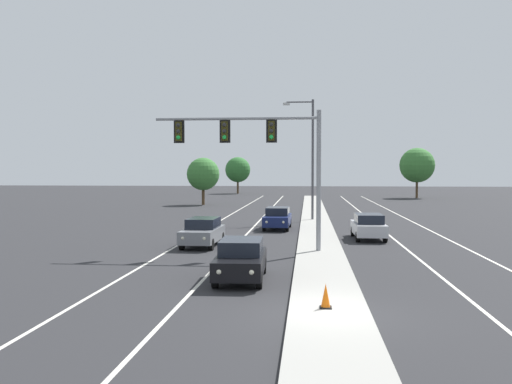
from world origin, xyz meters
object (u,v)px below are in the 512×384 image
tree_far_left_b (203,174)px  tree_far_left_c (238,170)px  car_oncoming_navy (278,218)px  tree_far_right_a (417,165)px  overhead_signal_mast (260,146)px  car_receding_silver (368,226)px  car_oncoming_grey (203,232)px  traffic_cone_median_nose (326,296)px  street_lamp_median (310,152)px  car_oncoming_black (241,259)px

tree_far_left_b → tree_far_left_c: tree_far_left_c is taller
car_oncoming_navy → tree_far_right_a: bearing=68.0°
overhead_signal_mast → tree_far_right_a: tree_far_right_a is taller
car_oncoming_navy → tree_far_left_c: tree_far_left_c is taller
tree_far_left_b → car_receding_silver: bearing=-63.0°
car_oncoming_navy → tree_far_left_b: (-10.60, 27.02, 2.96)m
car_receding_silver → car_oncoming_grey: bearing=-157.3°
car_oncoming_grey → tree_far_left_b: 37.15m
traffic_cone_median_nose → tree_far_left_c: size_ratio=0.11×
car_oncoming_grey → traffic_cone_median_nose: (6.43, -14.09, -0.31)m
overhead_signal_mast → tree_far_left_b: (-10.34, 38.52, -1.73)m
car_oncoming_navy → street_lamp_median: bearing=70.4°
car_oncoming_black → car_oncoming_grey: size_ratio=1.00×
car_oncoming_black → tree_far_right_a: bearing=73.6°
tree_far_right_a → car_receding_silver: bearing=-103.9°
tree_far_left_c → overhead_signal_mast: bearing=-81.8°
tree_far_left_c → tree_far_right_a: tree_far_right_a is taller
car_oncoming_black → tree_far_left_c: (-10.08, 78.54, 3.49)m
tree_far_left_c → tree_far_right_a: 32.15m
car_receding_silver → traffic_cone_median_nose: car_receding_silver is taller
car_oncoming_grey → car_oncoming_navy: 10.07m
car_oncoming_navy → tree_far_left_c: bearing=99.9°
car_oncoming_grey → tree_far_right_a: bearing=68.1°
car_oncoming_black → traffic_cone_median_nose: bearing=-56.5°
street_lamp_median → car_receding_silver: bearing=-73.3°
street_lamp_median → car_oncoming_black: street_lamp_median is taller
car_oncoming_black → tree_far_left_b: tree_far_left_b is taller
car_oncoming_grey → tree_far_right_a: (22.41, 55.73, 4.17)m
street_lamp_median → tree_far_right_a: size_ratio=1.31×
tree_far_left_c → traffic_cone_median_nose: bearing=-81.0°
car_oncoming_black → traffic_cone_median_nose: car_oncoming_black is taller
overhead_signal_mast → car_oncoming_grey: overhead_signal_mast is taller
tree_far_left_c → tree_far_left_b: bearing=-90.2°
car_oncoming_grey → car_receding_silver: bearing=22.7°
car_oncoming_grey → overhead_signal_mast: bearing=-31.8°
tree_far_right_a → car_oncoming_black: bearing=-106.4°
car_oncoming_black → car_oncoming_navy: same height
street_lamp_median → traffic_cone_median_nose: bearing=-89.3°
car_oncoming_black → tree_far_left_c: 79.26m
street_lamp_median → car_oncoming_navy: size_ratio=2.22×
overhead_signal_mast → traffic_cone_median_nose: 13.30m
car_oncoming_grey → tree_far_left_c: size_ratio=0.68×
car_oncoming_navy → car_receding_silver: 7.98m
overhead_signal_mast → car_receding_silver: bearing=44.9°
car_oncoming_grey → car_receding_silver: same height
car_receding_silver → traffic_cone_median_nose: (-3.19, -18.10, -0.31)m
car_oncoming_black → tree_far_left_b: size_ratio=0.78×
car_oncoming_black → overhead_signal_mast: bearing=88.8°
car_receding_silver → tree_far_left_c: tree_far_left_c is taller
street_lamp_median → tree_far_right_a: (16.35, 39.77, -0.80)m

